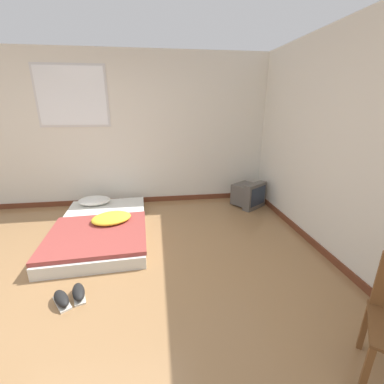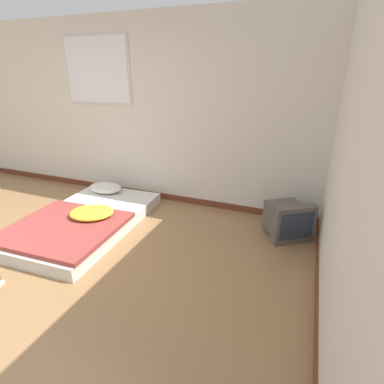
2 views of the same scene
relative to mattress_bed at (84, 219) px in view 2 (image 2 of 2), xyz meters
name	(u,v)px [view 2 (image 2 of 2)]	position (x,y,z in m)	size (l,w,h in m)	color
wall_back	(125,112)	(-0.09, 1.22, 1.19)	(8.16, 0.08, 2.60)	silver
wall_right	(369,215)	(2.83, -1.29, 1.18)	(0.08, 7.36, 2.60)	silver
mattress_bed	(84,219)	(0.00, 0.00, 0.00)	(1.31, 2.05, 0.29)	silver
crt_tv	(288,220)	(2.43, 0.72, 0.11)	(0.62, 0.62, 0.45)	#56514C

